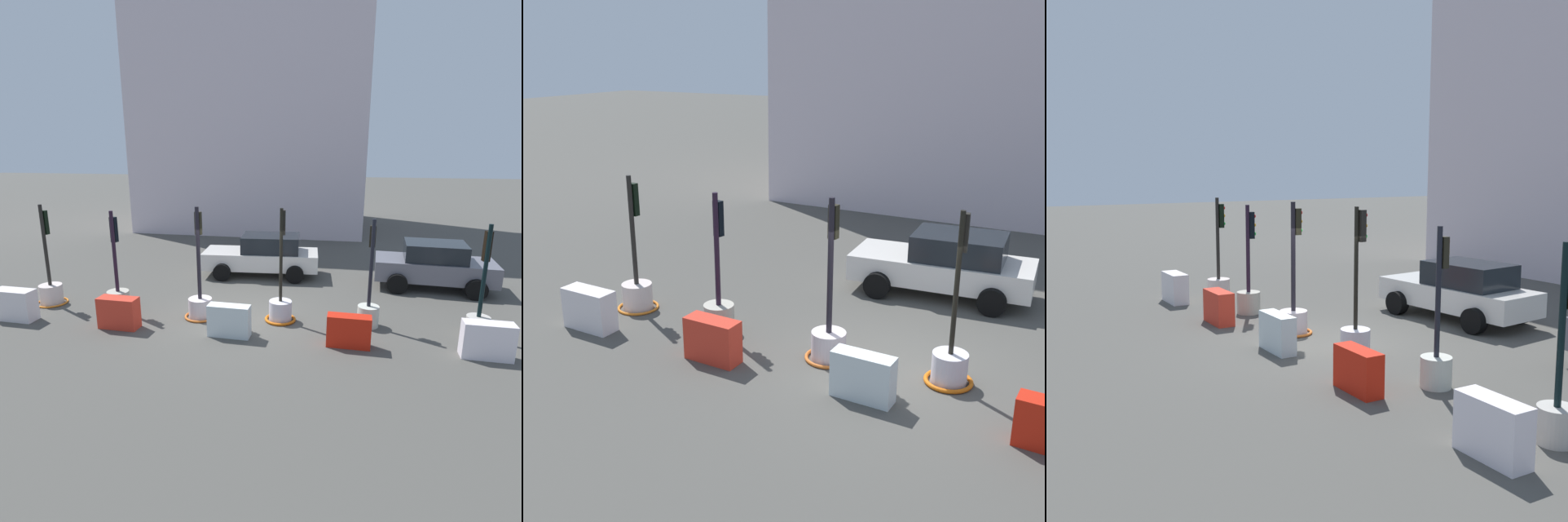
% 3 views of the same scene
% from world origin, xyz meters
% --- Properties ---
extents(ground_plane, '(120.00, 120.00, 0.00)m').
position_xyz_m(ground_plane, '(0.00, 0.00, 0.00)').
color(ground_plane, '#4E4C46').
extents(traffic_light_0, '(0.92, 0.92, 3.03)m').
position_xyz_m(traffic_light_0, '(-5.91, -0.01, 0.49)').
color(traffic_light_0, silver).
rests_on(traffic_light_0, ground_plane).
extents(traffic_light_1, '(0.63, 0.63, 2.92)m').
position_xyz_m(traffic_light_1, '(-3.62, -0.13, 0.59)').
color(traffic_light_1, '#B8B2A2').
rests_on(traffic_light_1, ground_plane).
extents(traffic_light_2, '(0.90, 0.90, 3.11)m').
position_xyz_m(traffic_light_2, '(-1.09, -0.20, 0.50)').
color(traffic_light_2, silver).
rests_on(traffic_light_2, ground_plane).
extents(traffic_light_3, '(0.86, 0.86, 3.10)m').
position_xyz_m(traffic_light_3, '(1.14, -0.01, 0.47)').
color(traffic_light_3, silver).
rests_on(traffic_light_3, ground_plane).
extents(traffic_light_4, '(0.57, 0.57, 2.88)m').
position_xyz_m(traffic_light_4, '(3.48, 0.08, 0.56)').
color(traffic_light_4, beige).
rests_on(traffic_light_4, ground_plane).
extents(traffic_light_5, '(0.56, 0.56, 2.87)m').
position_xyz_m(traffic_light_5, '(6.15, -0.10, 0.62)').
color(traffic_light_5, '#BCB7AE').
rests_on(traffic_light_5, ground_plane).
extents(construction_barrier_0, '(1.14, 0.49, 0.87)m').
position_xyz_m(construction_barrier_0, '(-6.04, -1.33, 0.43)').
color(construction_barrier_0, silver).
rests_on(construction_barrier_0, ground_plane).
extents(construction_barrier_1, '(1.06, 0.46, 0.83)m').
position_xyz_m(construction_barrier_1, '(-2.97, -1.29, 0.42)').
color(construction_barrier_1, red).
rests_on(construction_barrier_1, ground_plane).
extents(construction_barrier_2, '(1.07, 0.39, 0.82)m').
position_xyz_m(construction_barrier_2, '(0.02, -1.25, 0.41)').
color(construction_barrier_2, silver).
rests_on(construction_barrier_2, ground_plane).
extents(construction_barrier_3, '(1.04, 0.40, 0.78)m').
position_xyz_m(construction_barrier_3, '(2.97, -1.26, 0.39)').
color(construction_barrier_3, red).
rests_on(construction_barrier_3, ground_plane).
extents(construction_barrier_4, '(1.10, 0.43, 0.84)m').
position_xyz_m(construction_barrier_4, '(6.03, -1.26, 0.42)').
color(construction_barrier_4, white).
rests_on(construction_barrier_4, ground_plane).
extents(car_white_van, '(4.29, 2.27, 1.52)m').
position_xyz_m(car_white_van, '(-0.12, 4.20, 0.76)').
color(car_white_van, silver).
rests_on(car_white_van, ground_plane).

